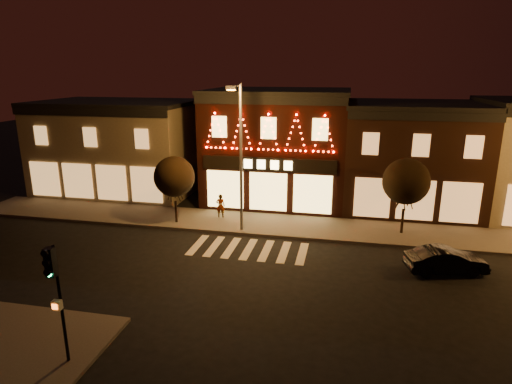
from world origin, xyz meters
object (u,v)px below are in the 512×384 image
(streetlamp_mid, at_px, (240,148))
(pedestrian, at_px, (221,206))
(dark_sedan, at_px, (446,261))
(traffic_signal_near, at_px, (55,283))

(streetlamp_mid, distance_m, pedestrian, 5.24)
(dark_sedan, bearing_deg, pedestrian, 54.39)
(traffic_signal_near, distance_m, pedestrian, 15.70)
(dark_sedan, bearing_deg, traffic_signal_near, 112.74)
(dark_sedan, relative_size, pedestrian, 2.43)
(dark_sedan, height_order, pedestrian, pedestrian)
(traffic_signal_near, distance_m, dark_sedan, 17.44)
(streetlamp_mid, bearing_deg, pedestrian, 128.98)
(dark_sedan, xyz_separation_m, pedestrian, (-13.09, 5.35, 0.31))
(dark_sedan, distance_m, pedestrian, 14.14)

